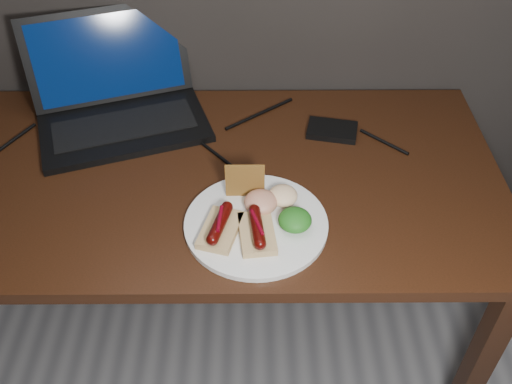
{
  "coord_description": "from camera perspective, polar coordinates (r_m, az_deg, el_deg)",
  "views": [
    {
      "loc": [
        0.12,
        0.37,
        1.62
      ],
      "look_at": [
        0.12,
        1.24,
        0.82
      ],
      "focal_mm": 40.0,
      "sensor_mm": 36.0,
      "label": 1
    }
  ],
  "objects": [
    {
      "name": "salsa_mound",
      "position": [
        1.21,
        0.49,
        -1.0
      ],
      "size": [
        0.07,
        0.07,
        0.04
      ],
      "primitive_type": "ellipsoid",
      "color": "#A71013",
      "rests_on": "plate"
    },
    {
      "name": "desk_cables",
      "position": [
        1.44,
        -5.13,
        5.53
      ],
      "size": [
        1.04,
        0.3,
        0.01
      ],
      "color": "black",
      "rests_on": "desk"
    },
    {
      "name": "crispbread",
      "position": [
        1.23,
        -1.11,
        1.15
      ],
      "size": [
        0.08,
        0.01,
        0.08
      ],
      "primitive_type": "cube",
      "color": "#A6752D",
      "rests_on": "plate"
    },
    {
      "name": "bread_sausage_center",
      "position": [
        1.16,
        0.11,
        -3.87
      ],
      "size": [
        0.08,
        0.12,
        0.04
      ],
      "color": "#D9B17F",
      "rests_on": "plate"
    },
    {
      "name": "desk",
      "position": [
        1.4,
        -5.17,
        -0.83
      ],
      "size": [
        1.4,
        0.7,
        0.75
      ],
      "color": "#32170C",
      "rests_on": "ground"
    },
    {
      "name": "salad_greens",
      "position": [
        1.18,
        3.92,
        -2.81
      ],
      "size": [
        0.07,
        0.07,
        0.04
      ],
      "primitive_type": "ellipsoid",
      "color": "#0F4F12",
      "rests_on": "plate"
    },
    {
      "name": "laptop",
      "position": [
        1.51,
        -13.63,
        8.92
      ],
      "size": [
        0.49,
        0.44,
        0.25
      ],
      "color": "black",
      "rests_on": "desk"
    },
    {
      "name": "hard_drive",
      "position": [
        1.46,
        7.62,
        6.14
      ],
      "size": [
        0.14,
        0.1,
        0.02
      ],
      "primitive_type": "cube",
      "rotation": [
        0.0,
        0.0,
        -0.21
      ],
      "color": "black",
      "rests_on": "desk"
    },
    {
      "name": "plate",
      "position": [
        1.2,
        0.01,
        -3.21
      ],
      "size": [
        0.36,
        0.36,
        0.01
      ],
      "primitive_type": "cylinder",
      "rotation": [
        0.0,
        0.0,
        -0.23
      ],
      "color": "silver",
      "rests_on": "desk"
    },
    {
      "name": "bread_sausage_left",
      "position": [
        1.17,
        -3.61,
        -3.5
      ],
      "size": [
        0.1,
        0.13,
        0.04
      ],
      "color": "#D9B17F",
      "rests_on": "plate"
    },
    {
      "name": "coleslaw_mound",
      "position": [
        1.23,
        2.7,
        -0.36
      ],
      "size": [
        0.06,
        0.06,
        0.04
      ],
      "primitive_type": "ellipsoid",
      "color": "white",
      "rests_on": "plate"
    }
  ]
}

